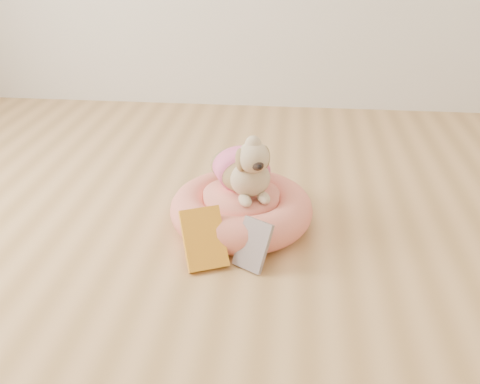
# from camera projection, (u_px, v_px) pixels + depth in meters

# --- Properties ---
(floor) EXTENTS (4.50, 4.50, 0.00)m
(floor) POSITION_uv_depth(u_px,v_px,m) (122.00, 330.00, 1.61)
(floor) COLOR #B08149
(floor) RESTS_ON ground
(pet_bed) EXTENTS (0.57, 0.57, 0.15)m
(pet_bed) POSITION_uv_depth(u_px,v_px,m) (241.00, 209.00, 2.15)
(pet_bed) COLOR #FF8663
(pet_bed) RESTS_ON floor
(dog) EXTENTS (0.38, 0.44, 0.27)m
(dog) POSITION_uv_depth(u_px,v_px,m) (244.00, 159.00, 2.07)
(dog) COLOR brown
(dog) RESTS_ON pet_bed
(book_yellow) EXTENTS (0.20, 0.20, 0.19)m
(book_yellow) POSITION_uv_depth(u_px,v_px,m) (204.00, 239.00, 1.90)
(book_yellow) COLOR yellow
(book_yellow) RESTS_ON floor
(book_white) EXTENTS (0.15, 0.14, 0.17)m
(book_white) POSITION_uv_depth(u_px,v_px,m) (253.00, 245.00, 1.88)
(book_white) COLOR white
(book_white) RESTS_ON floor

